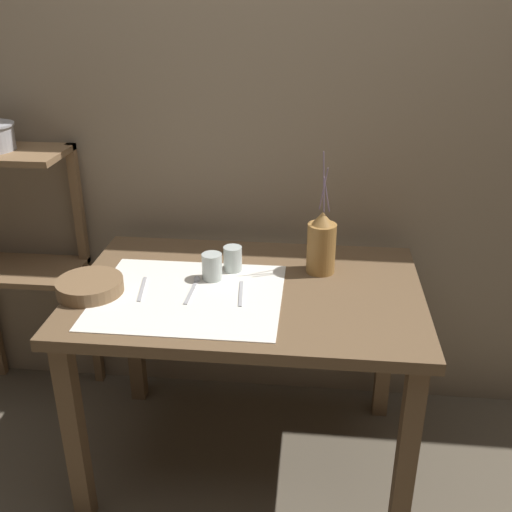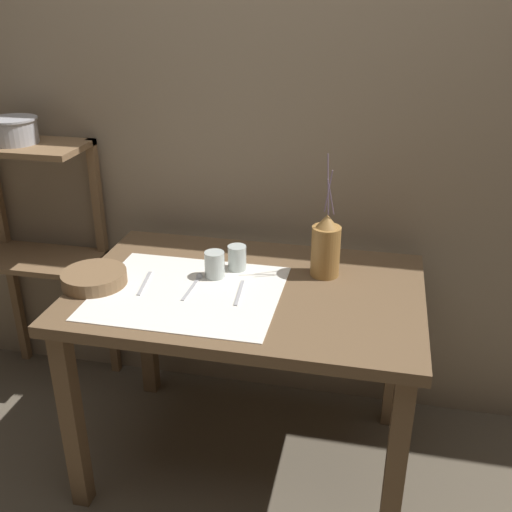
{
  "view_description": "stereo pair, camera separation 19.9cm",
  "coord_description": "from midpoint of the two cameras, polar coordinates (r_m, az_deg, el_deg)",
  "views": [
    {
      "loc": [
        0.22,
        -1.8,
        1.71
      ],
      "look_at": [
        0.03,
        0.0,
        0.88
      ],
      "focal_mm": 42.0,
      "sensor_mm": 36.0,
      "label": 1
    },
    {
      "loc": [
        0.41,
        -1.77,
        1.71
      ],
      "look_at": [
        0.03,
        0.0,
        0.88
      ],
      "focal_mm": 42.0,
      "sensor_mm": 36.0,
      "label": 2
    }
  ],
  "objects": [
    {
      "name": "wooden_bowl",
      "position": [
        2.1,
        -12.57,
        -2.14
      ],
      "size": [
        0.22,
        0.22,
        0.05
      ],
      "color": "brown",
      "rests_on": "wooden_table"
    },
    {
      "name": "spoon_inner",
      "position": [
        2.08,
        -2.98,
        -2.44
      ],
      "size": [
        0.02,
        0.19,
        0.02
      ],
      "color": "#A8A8AD",
      "rests_on": "wooden_table"
    },
    {
      "name": "pitcher_with_flowers",
      "position": [
        2.11,
        9.35,
        0.75
      ],
      "size": [
        0.1,
        0.1,
        0.45
      ],
      "color": "olive",
      "rests_on": "wooden_table"
    },
    {
      "name": "stone_wall_back",
      "position": [
        2.37,
        4.41,
        12.2
      ],
      "size": [
        7.0,
        0.06,
        2.4
      ],
      "color": "gray",
      "rests_on": "ground_plane"
    },
    {
      "name": "knife_center",
      "position": [
        2.08,
        -7.9,
        -2.65
      ],
      "size": [
        0.04,
        0.18,
        0.0
      ],
      "color": "#A8A8AD",
      "rests_on": "wooden_table"
    },
    {
      "name": "ground_plane",
      "position": [
        2.49,
        1.72,
        -18.66
      ],
      "size": [
        12.0,
        12.0,
        0.0
      ],
      "primitive_type": "plane",
      "color": "brown"
    },
    {
      "name": "linen_cloth",
      "position": [
        2.01,
        -3.71,
        -3.54
      ],
      "size": [
        0.62,
        0.52,
        0.0
      ],
      "color": "white",
      "rests_on": "wooden_table"
    },
    {
      "name": "metal_pot_large",
      "position": [
        2.54,
        -20.05,
        11.21
      ],
      "size": [
        0.2,
        0.2,
        0.1
      ],
      "color": "#A8A8AD",
      "rests_on": "wooden_shelf_unit"
    },
    {
      "name": "wooden_shelf_unit",
      "position": [
        2.67,
        -18.07,
        3.03
      ],
      "size": [
        0.52,
        0.28,
        1.13
      ],
      "color": "brown",
      "rests_on": "ground_plane"
    },
    {
      "name": "glass_tumbler_near",
      "position": [
        2.09,
        -1.26,
        -0.89
      ],
      "size": [
        0.07,
        0.07,
        0.09
      ],
      "color": "#B7C1BC",
      "rests_on": "wooden_table"
    },
    {
      "name": "glass_tumbler_far",
      "position": [
        2.15,
        0.83,
        -0.22
      ],
      "size": [
        0.07,
        0.07,
        0.09
      ],
      "color": "#B7C1BC",
      "rests_on": "wooden_table"
    },
    {
      "name": "fork_inner",
      "position": [
        2.0,
        1.26,
        -3.59
      ],
      "size": [
        0.03,
        0.18,
        0.0
      ],
      "color": "#A8A8AD",
      "rests_on": "wooden_table"
    },
    {
      "name": "wooden_table",
      "position": [
        2.1,
        1.94,
        -5.5
      ],
      "size": [
        1.19,
        0.79,
        0.76
      ],
      "color": "brown",
      "rests_on": "ground_plane"
    }
  ]
}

